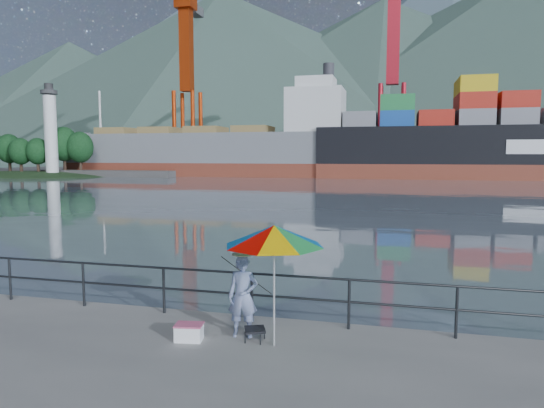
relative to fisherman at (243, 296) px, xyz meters
The scene contains 12 objects.
harbor_water 129.21m from the fisherman, 91.37° to the left, with size 500.00×280.00×0.00m, color slate.
far_dock 92.44m from the fisherman, 85.71° to the left, with size 200.00×40.00×0.40m, color #514F4C.
guardrail 3.22m from the fisherman, 164.20° to the left, with size 22.00×0.06×1.03m.
mountains 212.84m from the fisherman, 80.20° to the left, with size 600.00×332.80×80.00m.
lighthouse_islet 84.33m from the fisherman, 133.50° to the left, with size 48.00×26.40×19.20m.
container_stacks 97.70m from the fisherman, 72.72° to the left, with size 58.00×8.40×7.80m.
fisherman is the anchor object (origin of this frame).
beach_umbrella 1.45m from the fisherman, 24.58° to the right, with size 1.91×1.91×2.21m.
folding_stool 0.74m from the fisherman, 32.58° to the right, with size 0.48×0.48×0.24m.
cooler_bag 1.20m from the fisherman, 153.51° to the right, with size 0.49×0.33×0.28m, color white.
fishing_rod 1.27m from the fisherman, 101.27° to the left, with size 0.02×0.02×1.96m, color black.
bulk_carrier 75.36m from the fisherman, 109.60° to the left, with size 53.99×9.34×14.50m.
Camera 1 is at (5.81, -7.69, 3.45)m, focal length 32.00 mm.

